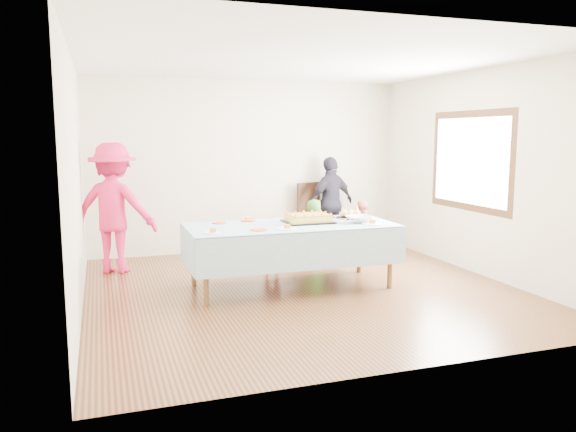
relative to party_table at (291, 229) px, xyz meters
name	(u,v)px	position (x,y,z in m)	size (l,w,h in m)	color
ground	(302,289)	(0.10, -0.11, -0.72)	(5.00, 5.00, 0.00)	#432113
room_walls	(307,141)	(0.15, -0.11, 1.05)	(5.04, 5.04, 2.72)	beige
party_table	(291,229)	(0.00, 0.00, 0.00)	(2.50, 1.10, 0.78)	brown
birthday_cake	(308,219)	(0.25, 0.07, 0.10)	(0.58, 0.45, 0.10)	black
rolls_tray	(350,215)	(0.88, 0.22, 0.10)	(0.36, 0.36, 0.11)	black
punch_bowl	(359,219)	(0.85, -0.11, 0.10)	(0.33, 0.33, 0.08)	silver
party_hat	(356,209)	(1.08, 0.45, 0.14)	(0.10, 0.10, 0.18)	white
fork_pile	(346,221)	(0.64, -0.18, 0.09)	(0.24, 0.18, 0.07)	white
plate_red_far_a	(219,223)	(-0.81, 0.36, 0.06)	(0.17, 0.17, 0.01)	red
plate_red_far_b	(248,221)	(-0.43, 0.41, 0.06)	(0.18, 0.18, 0.01)	red
plate_red_far_c	(287,220)	(0.07, 0.35, 0.06)	(0.18, 0.18, 0.01)	red
plate_red_far_d	(328,217)	(0.65, 0.39, 0.06)	(0.19, 0.19, 0.01)	red
plate_red_near	(259,230)	(-0.48, -0.28, 0.06)	(0.20, 0.20, 0.01)	red
plate_white_left	(213,233)	(-1.01, -0.31, 0.06)	(0.20, 0.20, 0.01)	white
plate_white_mid	(287,229)	(-0.16, -0.33, 0.06)	(0.22, 0.22, 0.01)	white
plate_white_right	(372,224)	(0.93, -0.31, 0.06)	(0.25, 0.25, 0.01)	white
dining_chair	(313,212)	(1.13, 2.17, -0.13)	(0.60, 0.60, 1.08)	black
toddler_left	(271,245)	(-0.01, 0.79, -0.34)	(0.28, 0.18, 0.76)	#C81940
toddler_mid	(314,229)	(0.83, 1.38, -0.27)	(0.44, 0.29, 0.91)	#3B7928
toddler_right	(360,231)	(1.47, 1.12, -0.28)	(0.43, 0.34, 0.89)	#D17561
adult_left	(114,208)	(-2.00, 1.50, 0.15)	(1.13, 0.65, 1.75)	#D31A4C
adult_right	(331,203)	(1.40, 2.09, 0.03)	(0.88, 0.37, 1.50)	#292735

